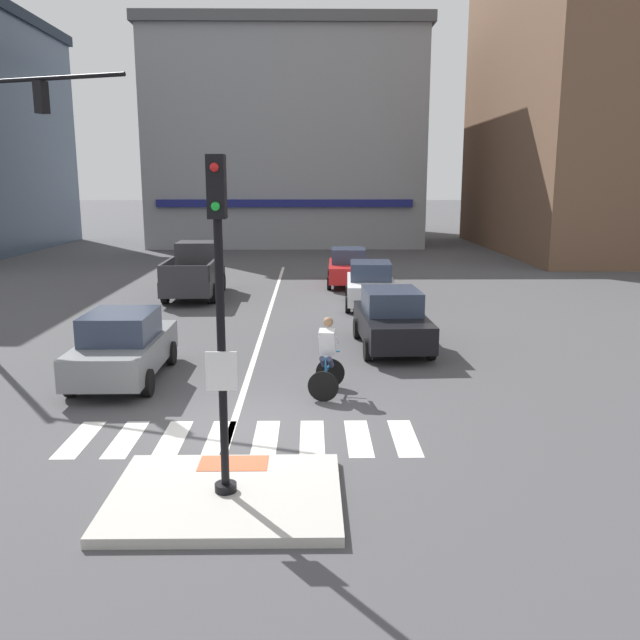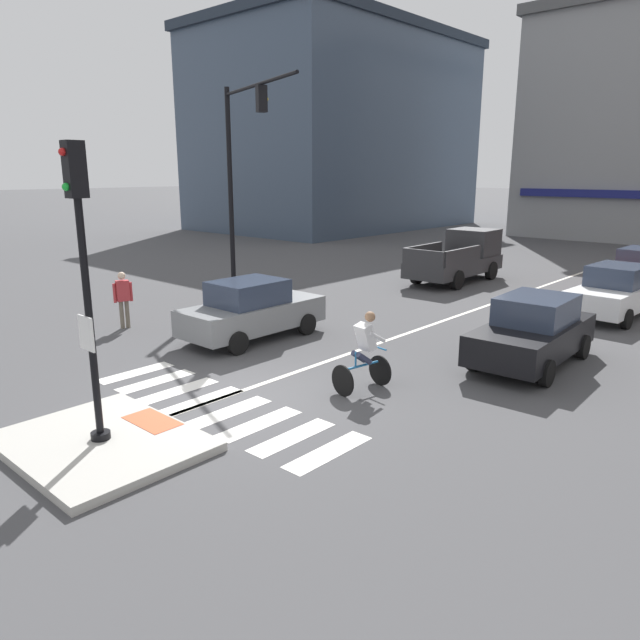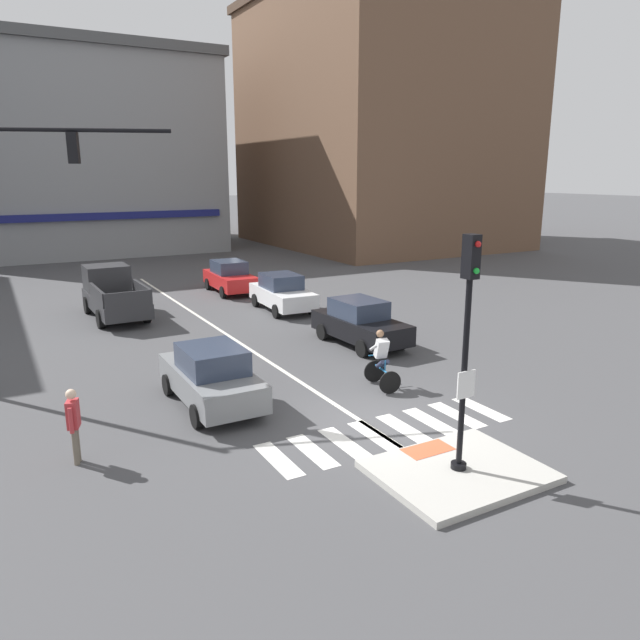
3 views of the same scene
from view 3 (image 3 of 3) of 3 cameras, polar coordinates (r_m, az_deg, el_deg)
The scene contains 22 objects.
ground_plane at distance 15.11m, azimuth 5.32°, elevation -9.77°, with size 300.00×300.00×0.00m, color #474749.
traffic_island at distance 12.97m, azimuth 13.04°, elevation -13.90°, with size 3.35×2.65×0.15m, color #B2AFA8.
tactile_pad_front at distance 13.58m, azimuth 10.25°, elevation -12.05°, with size 1.10×0.60×0.01m, color #DB5B38.
signal_pole at distance 11.90m, azimuth 13.84°, elevation -1.21°, with size 0.44×0.38×4.78m.
crosswalk_stripe_a at distance 13.31m, azimuth -4.01°, elevation -13.14°, with size 0.44×1.80×0.01m, color silver.
crosswalk_stripe_b at distance 13.64m, azimuth -0.74°, elevation -12.39°, with size 0.44×1.80×0.01m, color silver.
crosswalk_stripe_c at distance 14.02m, azimuth 2.35°, elevation -11.64°, with size 0.44×1.80×0.01m, color silver.
crosswalk_stripe_d at distance 14.44m, azimuth 5.26°, elevation -10.90°, with size 0.44×1.80×0.01m, color silver.
crosswalk_stripe_e at distance 14.90m, azimuth 7.98°, elevation -10.18°, with size 0.44×1.80×0.01m, color silver.
crosswalk_stripe_f at distance 15.39m, azimuth 10.52°, elevation -9.48°, with size 0.44×1.80×0.01m, color silver.
crosswalk_stripe_g at distance 15.90m, azimuth 12.90°, elevation -8.81°, with size 0.44×1.80×0.01m, color silver.
crosswalk_stripe_h at distance 16.45m, azimuth 15.11°, elevation -8.17°, with size 0.44×1.80×0.01m, color silver.
lane_centre_line at distance 23.48m, azimuth -9.10°, elevation -1.23°, with size 0.14×28.00×0.01m, color silver.
building_corner_left at distance 53.41m, azimuth 5.57°, elevation 18.27°, with size 18.11×21.72×20.41m.
building_corner_right at distance 55.33m, azimuth -22.19°, elevation 14.45°, with size 19.48×20.84×15.13m.
car_grey_westbound_near at distance 16.13m, azimuth -10.33°, elevation -5.29°, with size 1.86×4.11×1.64m.
car_black_eastbound_mid at distance 21.52m, azimuth 3.85°, elevation -0.25°, with size 1.98×4.17×1.64m.
car_red_eastbound_distant at distance 31.37m, azimuth -8.58°, elevation 4.09°, with size 1.96×4.16×1.64m.
car_white_eastbound_far at distance 26.95m, azimuth -3.63°, elevation 2.63°, with size 2.00×4.18×1.64m.
pickup_truck_charcoal_westbound_distant at distance 27.24m, azimuth -19.15°, elevation 2.36°, with size 2.13×5.13×2.08m.
cyclist at distance 17.26m, azimuth 5.89°, elevation -3.65°, with size 0.83×1.19×1.68m.
pedestrian_at_curb_left at distance 13.75m, azimuth -22.46°, elevation -8.82°, with size 0.32×0.53×1.67m.
Camera 3 is at (-7.92, -11.36, 6.03)m, focal length 33.53 mm.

